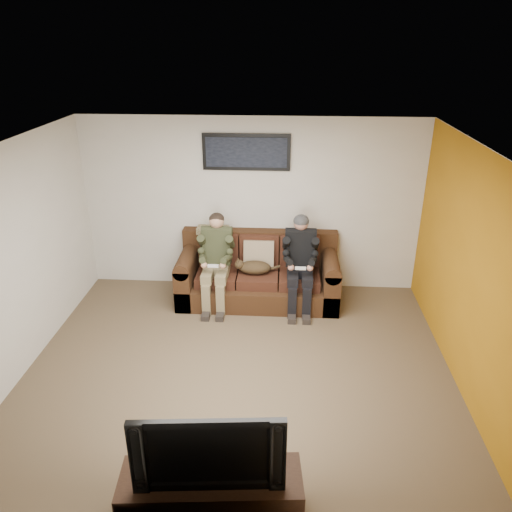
# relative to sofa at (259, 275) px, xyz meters

# --- Properties ---
(floor) EXTENTS (5.00, 5.00, 0.00)m
(floor) POSITION_rel_sofa_xyz_m (-0.13, -1.83, -0.36)
(floor) COLOR brown
(floor) RESTS_ON ground
(ceiling) EXTENTS (5.00, 5.00, 0.00)m
(ceiling) POSITION_rel_sofa_xyz_m (-0.13, -1.83, 2.24)
(ceiling) COLOR silver
(ceiling) RESTS_ON ground
(wall_back) EXTENTS (5.00, 0.00, 5.00)m
(wall_back) POSITION_rel_sofa_xyz_m (-0.13, 0.42, 0.94)
(wall_back) COLOR beige
(wall_back) RESTS_ON ground
(wall_front) EXTENTS (5.00, 0.00, 5.00)m
(wall_front) POSITION_rel_sofa_xyz_m (-0.13, -4.08, 0.94)
(wall_front) COLOR beige
(wall_front) RESTS_ON ground
(wall_left) EXTENTS (0.00, 4.50, 4.50)m
(wall_left) POSITION_rel_sofa_xyz_m (-2.63, -1.83, 0.94)
(wall_left) COLOR beige
(wall_left) RESTS_ON ground
(wall_right) EXTENTS (0.00, 4.50, 4.50)m
(wall_right) POSITION_rel_sofa_xyz_m (2.37, -1.83, 0.94)
(wall_right) COLOR beige
(wall_right) RESTS_ON ground
(accent_wall_right) EXTENTS (0.00, 4.50, 4.50)m
(accent_wall_right) POSITION_rel_sofa_xyz_m (2.36, -1.83, 0.94)
(accent_wall_right) COLOR #AB6E11
(accent_wall_right) RESTS_ON ground
(sofa) EXTENTS (2.32, 1.00, 0.95)m
(sofa) POSITION_rel_sofa_xyz_m (0.00, 0.00, 0.00)
(sofa) COLOR #392011
(sofa) RESTS_ON ground
(throw_pillow) EXTENTS (0.44, 0.21, 0.44)m
(throw_pillow) POSITION_rel_sofa_xyz_m (0.00, 0.04, 0.32)
(throw_pillow) COLOR #957F62
(throw_pillow) RESTS_ON sofa
(throw_blanket) EXTENTS (0.47, 0.23, 0.08)m
(throw_blanket) POSITION_rel_sofa_xyz_m (-0.70, 0.29, 0.59)
(throw_blanket) COLOR tan
(throw_blanket) RESTS_ON sofa
(person_left) EXTENTS (0.51, 0.87, 1.32)m
(person_left) POSITION_rel_sofa_xyz_m (-0.60, -0.19, 0.39)
(person_left) COLOR #827351
(person_left) RESTS_ON sofa
(person_right) EXTENTS (0.51, 0.86, 1.33)m
(person_right) POSITION_rel_sofa_xyz_m (0.60, -0.19, 0.39)
(person_right) COLOR black
(person_right) RESTS_ON sofa
(cat) EXTENTS (0.66, 0.26, 0.24)m
(cat) POSITION_rel_sofa_xyz_m (-0.07, -0.17, 0.21)
(cat) COLOR #4D371E
(cat) RESTS_ON sofa
(framed_poster) EXTENTS (1.25, 0.05, 0.52)m
(framed_poster) POSITION_rel_sofa_xyz_m (-0.20, 0.38, 1.74)
(framed_poster) COLOR black
(framed_poster) RESTS_ON wall_back
(tv_stand) EXTENTS (1.48, 0.59, 0.45)m
(tv_stand) POSITION_rel_sofa_xyz_m (-0.16, -3.78, -0.13)
(tv_stand) COLOR #321D10
(tv_stand) RESTS_ON ground
(television) EXTENTS (1.17, 0.25, 0.67)m
(television) POSITION_rel_sofa_xyz_m (-0.16, -3.78, 0.43)
(television) COLOR black
(television) RESTS_ON tv_stand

